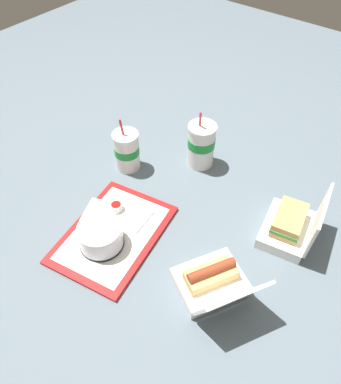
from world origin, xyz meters
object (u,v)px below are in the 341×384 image
(cake_container, at_px, (101,236))
(soda_cup_left, at_px, (127,151))
(food_tray, at_px, (113,234))
(plastic_fork, at_px, (144,221))
(ketchup_cup, at_px, (116,207))
(clamshell_hotdog_back, at_px, (213,282))
(soda_cup_center, at_px, (201,145))
(clamshell_sandwich_front, at_px, (290,225))

(cake_container, bearing_deg, soda_cup_left, -150.26)
(soda_cup_left, bearing_deg, food_tray, 33.84)
(plastic_fork, bearing_deg, ketchup_cup, -87.37)
(clamshell_hotdog_back, distance_m, soda_cup_left, 0.56)
(food_tray, bearing_deg, soda_cup_center, 177.37)
(clamshell_hotdog_back, height_order, clamshell_sandwich_front, clamshell_sandwich_front)
(clamshell_sandwich_front, relative_size, soda_cup_center, 0.94)
(ketchup_cup, bearing_deg, plastic_fork, 98.92)
(ketchup_cup, relative_size, clamshell_hotdog_back, 0.15)
(cake_container, bearing_deg, plastic_fork, 162.22)
(ketchup_cup, bearing_deg, food_tray, 36.80)
(cake_container, xyz_separation_m, soda_cup_center, (-0.49, 0.02, 0.04))
(food_tray, distance_m, plastic_fork, 0.10)
(ketchup_cup, relative_size, soda_cup_center, 0.18)
(food_tray, relative_size, plastic_fork, 3.74)
(cake_container, height_order, clamshell_sandwich_front, clamshell_sandwich_front)
(clamshell_sandwich_front, distance_m, soda_cup_center, 0.42)
(plastic_fork, distance_m, clamshell_hotdog_back, 0.30)
(plastic_fork, xyz_separation_m, soda_cup_left, (-0.17, -0.22, 0.06))
(cake_container, relative_size, soda_cup_center, 0.58)
(ketchup_cup, bearing_deg, cake_container, 25.24)
(clamshell_sandwich_front, bearing_deg, clamshell_hotdog_back, -14.89)
(cake_container, distance_m, plastic_fork, 0.15)
(food_tray, height_order, clamshell_hotdog_back, clamshell_hotdog_back)
(plastic_fork, bearing_deg, clamshell_hotdog_back, 72.52)
(clamshell_hotdog_back, bearing_deg, cake_container, -76.25)
(cake_container, relative_size, soda_cup_left, 0.63)
(soda_cup_left, bearing_deg, ketchup_cup, 32.57)
(food_tray, height_order, cake_container, cake_container)
(ketchup_cup, distance_m, clamshell_sandwich_front, 0.54)
(cake_container, bearing_deg, clamshell_sandwich_front, 132.49)
(ketchup_cup, height_order, soda_cup_center, soda_cup_center)
(food_tray, distance_m, cake_container, 0.07)
(clamshell_hotdog_back, bearing_deg, soda_cup_left, -113.68)
(ketchup_cup, relative_size, plastic_fork, 0.36)
(ketchup_cup, distance_m, clamshell_hotdog_back, 0.40)
(plastic_fork, xyz_separation_m, clamshell_hotdog_back, (0.06, 0.29, 0.03))
(soda_cup_center, distance_m, soda_cup_left, 0.26)
(cake_container, distance_m, soda_cup_center, 0.49)
(ketchup_cup, height_order, soda_cup_left, soda_cup_left)
(clamshell_hotdog_back, xyz_separation_m, soda_cup_left, (-0.23, -0.51, 0.04))
(cake_container, xyz_separation_m, ketchup_cup, (-0.12, -0.06, -0.02))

